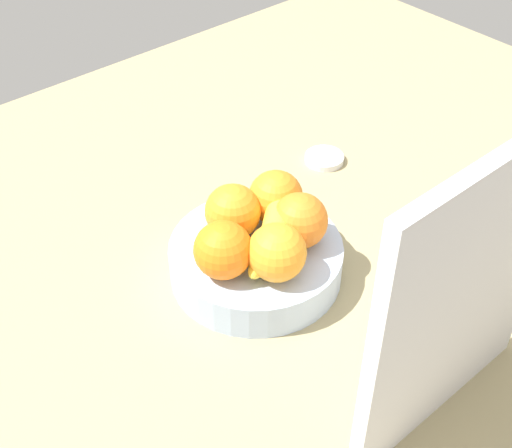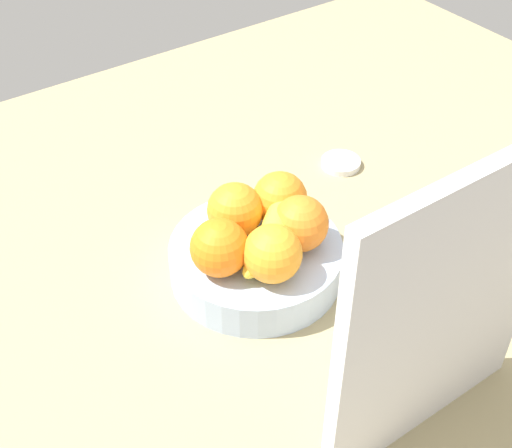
# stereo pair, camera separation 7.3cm
# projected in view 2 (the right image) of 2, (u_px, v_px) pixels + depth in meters

# --- Properties ---
(ground_plane) EXTENTS (1.80, 1.40, 0.03)m
(ground_plane) POSITION_uv_depth(u_px,v_px,m) (262.00, 293.00, 1.00)
(ground_plane) COLOR #998B63
(fruit_bowl) EXTENTS (0.24, 0.24, 0.05)m
(fruit_bowl) POSITION_uv_depth(u_px,v_px,m) (256.00, 260.00, 0.99)
(fruit_bowl) COLOR #A9BFDE
(fruit_bowl) RESTS_ON ground_plane
(orange_front_left) EXTENTS (0.08, 0.08, 0.08)m
(orange_front_left) POSITION_uv_depth(u_px,v_px,m) (235.00, 210.00, 0.98)
(orange_front_left) COLOR orange
(orange_front_left) RESTS_ON fruit_bowl
(orange_front_right) EXTENTS (0.08, 0.08, 0.08)m
(orange_front_right) POSITION_uv_depth(u_px,v_px,m) (219.00, 248.00, 0.92)
(orange_front_right) COLOR orange
(orange_front_right) RESTS_ON fruit_bowl
(orange_center) EXTENTS (0.08, 0.08, 0.08)m
(orange_center) POSITION_uv_depth(u_px,v_px,m) (272.00, 254.00, 0.91)
(orange_center) COLOR orange
(orange_center) RESTS_ON fruit_bowl
(orange_back_left) EXTENTS (0.08, 0.08, 0.08)m
(orange_back_left) POSITION_uv_depth(u_px,v_px,m) (300.00, 224.00, 0.95)
(orange_back_left) COLOR orange
(orange_back_left) RESTS_ON fruit_bowl
(orange_back_right) EXTENTS (0.08, 0.08, 0.08)m
(orange_back_right) POSITION_uv_depth(u_px,v_px,m) (280.00, 199.00, 0.99)
(orange_back_right) COLOR orange
(orange_back_right) RESTS_ON fruit_bowl
(banana_bunch) EXTENTS (0.17, 0.14, 0.06)m
(banana_bunch) POSITION_uv_depth(u_px,v_px,m) (277.00, 234.00, 0.95)
(banana_bunch) COLOR yellow
(banana_bunch) RESTS_ON fruit_bowl
(cutting_board) EXTENTS (0.28, 0.02, 0.36)m
(cutting_board) POSITION_uv_depth(u_px,v_px,m) (442.00, 314.00, 0.71)
(cutting_board) COLOR white
(cutting_board) RESTS_ON ground_plane
(jar_lid) EXTENTS (0.07, 0.07, 0.01)m
(jar_lid) POSITION_uv_depth(u_px,v_px,m) (341.00, 163.00, 1.21)
(jar_lid) COLOR white
(jar_lid) RESTS_ON ground_plane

